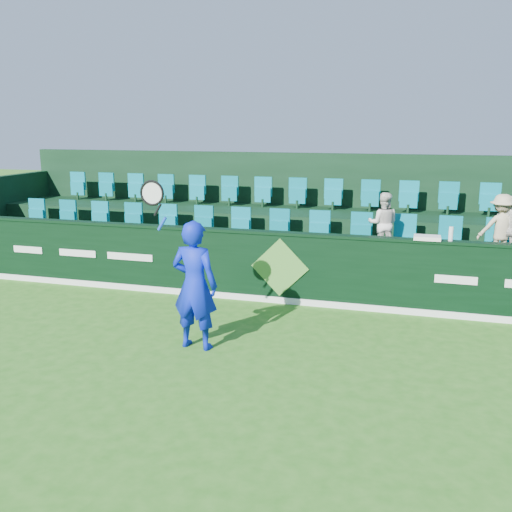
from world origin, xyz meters
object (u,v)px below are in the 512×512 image
(spectator_right, at_px, (501,228))
(spectator_left, at_px, (383,224))
(spectator_middle, at_px, (509,229))
(tennis_player, at_px, (194,284))
(towel, at_px, (427,238))
(drinks_bottle, at_px, (451,234))

(spectator_right, bearing_deg, spectator_left, -10.81)
(spectator_left, relative_size, spectator_right, 0.97)
(spectator_middle, relative_size, spectator_right, 0.98)
(spectator_left, bearing_deg, spectator_right, 177.50)
(tennis_player, bearing_deg, towel, 37.87)
(drinks_bottle, bearing_deg, spectator_right, 50.59)
(tennis_player, height_order, spectator_right, tennis_player)
(tennis_player, xyz_separation_m, spectator_middle, (4.74, 3.67, 0.43))
(tennis_player, relative_size, drinks_bottle, 10.50)
(towel, bearing_deg, tennis_player, -142.13)
(drinks_bottle, bearing_deg, towel, 180.00)
(tennis_player, distance_m, drinks_bottle, 4.50)
(spectator_left, distance_m, spectator_middle, 2.27)
(spectator_left, distance_m, towel, 1.39)
(tennis_player, distance_m, towel, 4.18)
(spectator_middle, height_order, drinks_bottle, spectator_middle)
(spectator_middle, height_order, towel, spectator_middle)
(tennis_player, relative_size, spectator_right, 2.07)
(spectator_middle, xyz_separation_m, drinks_bottle, (-1.07, -1.12, 0.06))
(tennis_player, xyz_separation_m, spectator_left, (2.46, 3.67, 0.42))
(tennis_player, height_order, drinks_bottle, tennis_player)
(spectator_right, relative_size, towel, 2.78)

